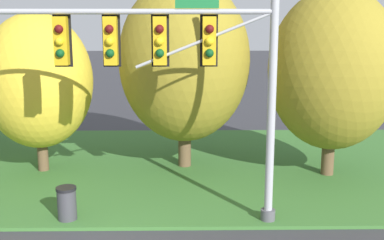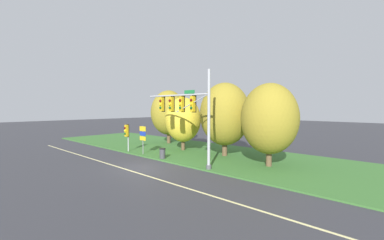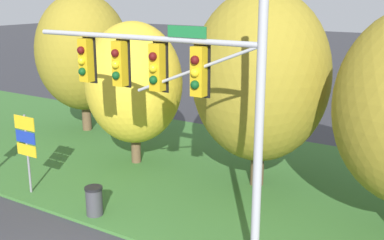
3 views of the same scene
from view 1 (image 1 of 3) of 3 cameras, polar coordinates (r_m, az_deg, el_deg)
name	(u,v)px [view 1 (image 1 of 3)]	position (r m, az deg, el deg)	size (l,w,h in m)	color
grass_verge	(131,165)	(18.66, -7.23, -5.35)	(48.00, 11.50, 0.10)	#386B2D
traffic_signal_mast	(182,57)	(12.44, -1.22, 7.43)	(7.28, 0.49, 7.44)	#9EA0A5
tree_left_of_mast	(38,81)	(17.94, -17.78, 4.41)	(3.84, 3.84, 5.70)	brown
tree_behind_signpost	(184,61)	(17.57, -0.91, 7.05)	(4.75, 4.75, 6.95)	brown
tree_mid_verge	(333,70)	(17.26, 16.36, 5.71)	(4.43, 4.43, 6.52)	brown
trash_bin	(67,203)	(13.86, -14.62, -9.50)	(0.56, 0.56, 0.93)	#38383D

